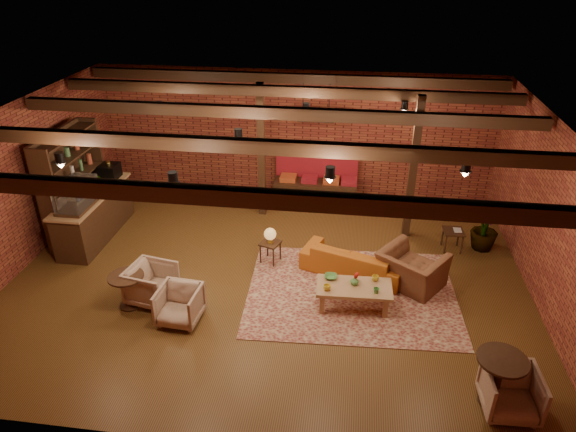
# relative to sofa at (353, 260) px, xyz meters

# --- Properties ---
(floor) EXTENTS (10.00, 10.00, 0.00)m
(floor) POSITION_rel_sofa_xyz_m (-1.65, -0.31, -0.30)
(floor) COLOR #3C270F
(floor) RESTS_ON ground
(ceiling) EXTENTS (10.00, 8.00, 0.02)m
(ceiling) POSITION_rel_sofa_xyz_m (-1.65, -0.31, 2.90)
(ceiling) COLOR black
(ceiling) RESTS_ON wall_back
(wall_back) EXTENTS (10.00, 0.02, 3.20)m
(wall_back) POSITION_rel_sofa_xyz_m (-1.65, 3.69, 1.30)
(wall_back) COLOR maroon
(wall_back) RESTS_ON ground
(wall_front) EXTENTS (10.00, 0.02, 3.20)m
(wall_front) POSITION_rel_sofa_xyz_m (-1.65, -4.31, 1.30)
(wall_front) COLOR maroon
(wall_front) RESTS_ON ground
(wall_left) EXTENTS (0.02, 8.00, 3.20)m
(wall_left) POSITION_rel_sofa_xyz_m (-6.65, -0.31, 1.30)
(wall_left) COLOR maroon
(wall_left) RESTS_ON ground
(wall_right) EXTENTS (0.02, 8.00, 3.20)m
(wall_right) POSITION_rel_sofa_xyz_m (3.35, -0.31, 1.30)
(wall_right) COLOR maroon
(wall_right) RESTS_ON ground
(ceiling_beams) EXTENTS (9.80, 6.40, 0.22)m
(ceiling_beams) POSITION_rel_sofa_xyz_m (-1.65, -0.31, 2.78)
(ceiling_beams) COLOR black
(ceiling_beams) RESTS_ON ceiling
(ceiling_pipe) EXTENTS (9.60, 0.12, 0.12)m
(ceiling_pipe) POSITION_rel_sofa_xyz_m (-1.65, 1.29, 2.55)
(ceiling_pipe) COLOR black
(ceiling_pipe) RESTS_ON ceiling
(post_left) EXTENTS (0.16, 0.16, 3.20)m
(post_left) POSITION_rel_sofa_xyz_m (-2.25, 2.29, 1.30)
(post_left) COLOR black
(post_left) RESTS_ON ground
(post_right) EXTENTS (0.16, 0.16, 3.20)m
(post_right) POSITION_rel_sofa_xyz_m (1.15, 1.69, 1.30)
(post_right) COLOR black
(post_right) RESTS_ON ground
(service_counter) EXTENTS (0.80, 2.50, 1.60)m
(service_counter) POSITION_rel_sofa_xyz_m (-5.75, 0.69, 0.50)
(service_counter) COLOR black
(service_counter) RESTS_ON ground
(plant_counter) EXTENTS (0.35, 0.39, 0.30)m
(plant_counter) POSITION_rel_sofa_xyz_m (-5.65, 0.89, 0.92)
(plant_counter) COLOR #337F33
(plant_counter) RESTS_ON service_counter
(shelving_hutch) EXTENTS (0.52, 2.00, 2.40)m
(shelving_hutch) POSITION_rel_sofa_xyz_m (-6.15, 0.79, 0.90)
(shelving_hutch) COLOR black
(shelving_hutch) RESTS_ON ground
(banquette) EXTENTS (2.10, 0.70, 1.00)m
(banquette) POSITION_rel_sofa_xyz_m (-1.05, 3.24, 0.20)
(banquette) COLOR maroon
(banquette) RESTS_ON ground
(service_sign) EXTENTS (0.86, 0.06, 0.30)m
(service_sign) POSITION_rel_sofa_xyz_m (-1.05, 2.79, 2.05)
(service_sign) COLOR #FF3B19
(service_sign) RESTS_ON ceiling
(ceiling_spotlights) EXTENTS (6.40, 4.40, 0.28)m
(ceiling_spotlights) POSITION_rel_sofa_xyz_m (-1.65, -0.31, 2.56)
(ceiling_spotlights) COLOR black
(ceiling_spotlights) RESTS_ON ceiling
(rug) EXTENTS (4.04, 3.17, 0.01)m
(rug) POSITION_rel_sofa_xyz_m (-0.00, -0.69, -0.29)
(rug) COLOR maroon
(rug) RESTS_ON floor
(sofa) EXTENTS (2.18, 1.39, 0.59)m
(sofa) POSITION_rel_sofa_xyz_m (0.00, 0.00, 0.00)
(sofa) COLOR #A45316
(sofa) RESTS_ON floor
(coffee_table) EXTENTS (1.36, 0.71, 0.71)m
(coffee_table) POSITION_rel_sofa_xyz_m (0.02, -1.12, 0.11)
(coffee_table) COLOR olive
(coffee_table) RESTS_ON floor
(side_table_lamp) EXTENTS (0.48, 0.48, 0.79)m
(side_table_lamp) POSITION_rel_sofa_xyz_m (-1.70, 0.17, 0.30)
(side_table_lamp) COLOR black
(side_table_lamp) RESTS_ON floor
(round_table_left) EXTENTS (0.64, 0.64, 0.66)m
(round_table_left) POSITION_rel_sofa_xyz_m (-3.99, -1.64, 0.15)
(round_table_left) COLOR black
(round_table_left) RESTS_ON floor
(armchair_a) EXTENTS (0.85, 0.89, 0.79)m
(armchair_a) POSITION_rel_sofa_xyz_m (-3.64, -1.41, 0.10)
(armchair_a) COLOR beige
(armchair_a) RESTS_ON floor
(armchair_b) EXTENTS (0.76, 0.72, 0.73)m
(armchair_b) POSITION_rel_sofa_xyz_m (-2.95, -1.91, 0.07)
(armchair_b) COLOR beige
(armchair_b) RESTS_ON floor
(armchair_right) EXTENTS (1.34, 1.25, 0.98)m
(armchair_right) POSITION_rel_sofa_xyz_m (1.11, -0.30, 0.20)
(armchair_right) COLOR brown
(armchair_right) RESTS_ON floor
(side_table_book) EXTENTS (0.45, 0.45, 0.49)m
(side_table_book) POSITION_rel_sofa_xyz_m (2.09, 1.17, 0.14)
(side_table_book) COLOR black
(side_table_book) RESTS_ON floor
(round_table_right) EXTENTS (0.70, 0.70, 0.82)m
(round_table_right) POSITION_rel_sofa_xyz_m (2.09, -3.06, 0.25)
(round_table_right) COLOR black
(round_table_right) RESTS_ON floor
(armchair_far) EXTENTS (0.76, 0.72, 0.76)m
(armchair_far) POSITION_rel_sofa_xyz_m (2.26, -3.18, 0.08)
(armchair_far) COLOR beige
(armchair_far) RESTS_ON floor
(plant_tall) EXTENTS (1.79, 1.79, 3.04)m
(plant_tall) POSITION_rel_sofa_xyz_m (2.75, 1.31, 1.22)
(plant_tall) COLOR #4C7F4C
(plant_tall) RESTS_ON floor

